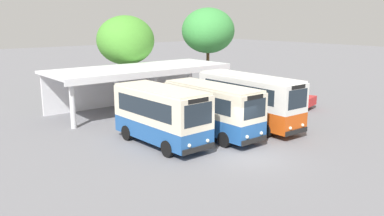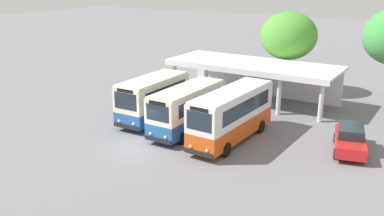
# 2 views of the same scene
# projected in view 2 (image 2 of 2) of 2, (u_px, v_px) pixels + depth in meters

# --- Properties ---
(ground_plane) EXTENTS (180.00, 180.00, 0.00)m
(ground_plane) POSITION_uv_depth(u_px,v_px,m) (137.00, 148.00, 27.38)
(ground_plane) COLOR slate
(city_bus_nearest_orange) EXTENTS (2.59, 6.61, 3.32)m
(city_bus_nearest_orange) POSITION_uv_depth(u_px,v_px,m) (153.00, 97.00, 31.84)
(city_bus_nearest_orange) COLOR black
(city_bus_nearest_orange) RESTS_ON ground
(city_bus_second_in_row) EXTENTS (2.30, 7.08, 3.20)m
(city_bus_second_in_row) POSITION_uv_depth(u_px,v_px,m) (187.00, 107.00, 29.65)
(city_bus_second_in_row) COLOR black
(city_bus_second_in_row) RESTS_ON ground
(city_bus_middle_cream) EXTENTS (2.36, 8.12, 3.47)m
(city_bus_middle_cream) POSITION_uv_depth(u_px,v_px,m) (232.00, 113.00, 27.96)
(city_bus_middle_cream) COLOR black
(city_bus_middle_cream) RESTS_ON ground
(parked_car_flank) EXTENTS (2.82, 4.71, 1.62)m
(parked_car_flank) POSITION_uv_depth(u_px,v_px,m) (350.00, 139.00, 26.54)
(parked_car_flank) COLOR black
(parked_car_flank) RESTS_ON ground
(terminal_canopy) EXTENTS (14.55, 5.57, 3.40)m
(terminal_canopy) POSITION_uv_depth(u_px,v_px,m) (256.00, 71.00, 37.04)
(terminal_canopy) COLOR silver
(terminal_canopy) RESTS_ON ground
(waiting_chair_end_by_column) EXTENTS (0.44, 0.44, 0.86)m
(waiting_chair_end_by_column) POSITION_uv_depth(u_px,v_px,m) (232.00, 96.00, 37.07)
(waiting_chair_end_by_column) COLOR slate
(waiting_chair_end_by_column) RESTS_ON ground
(waiting_chair_second_from_end) EXTENTS (0.44, 0.44, 0.86)m
(waiting_chair_second_from_end) POSITION_uv_depth(u_px,v_px,m) (241.00, 97.00, 36.75)
(waiting_chair_second_from_end) COLOR slate
(waiting_chair_second_from_end) RESTS_ON ground
(waiting_chair_middle_seat) EXTENTS (0.44, 0.44, 0.86)m
(waiting_chair_middle_seat) POSITION_uv_depth(u_px,v_px,m) (248.00, 98.00, 36.30)
(waiting_chair_middle_seat) COLOR slate
(waiting_chair_middle_seat) RESTS_ON ground
(waiting_chair_fourth_seat) EXTENTS (0.44, 0.44, 0.86)m
(waiting_chair_fourth_seat) POSITION_uv_depth(u_px,v_px,m) (257.00, 99.00, 35.99)
(waiting_chair_fourth_seat) COLOR slate
(waiting_chair_fourth_seat) RESTS_ON ground
(roadside_tree_behind_canopy) EXTENTS (5.11, 5.11, 7.44)m
(roadside_tree_behind_canopy) POSITION_uv_depth(u_px,v_px,m) (289.00, 36.00, 38.67)
(roadside_tree_behind_canopy) COLOR brown
(roadside_tree_behind_canopy) RESTS_ON ground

